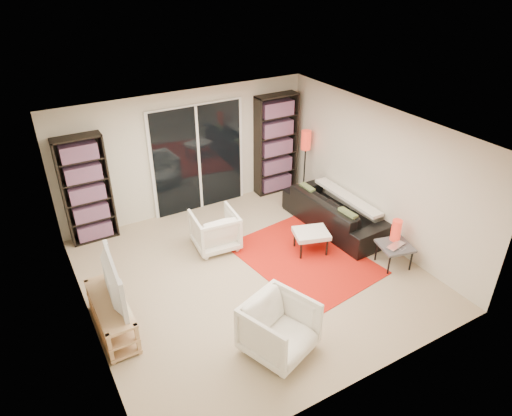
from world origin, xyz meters
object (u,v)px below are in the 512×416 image
object	(u,v)px
ottoman	(311,234)
floor_lamp	(306,147)
bookshelf_left	(86,190)
tv_stand	(112,315)
sofa	(335,212)
bookshelf_right	(276,145)
armchair_front	(279,328)
armchair_back	(215,230)
side_table	(395,247)

from	to	relation	value
ottoman	floor_lamp	xyz separation A→B (m)	(1.10, 1.78, 0.76)
bookshelf_left	tv_stand	size ratio (longest dim) A/B	1.53
sofa	tv_stand	bearing A→B (deg)	95.66
bookshelf_left	floor_lamp	bearing A→B (deg)	-6.87
bookshelf_left	bookshelf_right	xyz separation A→B (m)	(3.85, -0.00, 0.07)
bookshelf_right	floor_lamp	size ratio (longest dim) A/B	1.46
bookshelf_left	sofa	size ratio (longest dim) A/B	0.89
bookshelf_left	sofa	world-z (taller)	bookshelf_left
armchair_front	tv_stand	bearing A→B (deg)	120.57
sofa	floor_lamp	distance (m)	1.57
armchair_back	floor_lamp	size ratio (longest dim) A/B	0.52
tv_stand	bookshelf_left	bearing A→B (deg)	82.72
tv_stand	sofa	world-z (taller)	sofa
floor_lamp	ottoman	bearing A→B (deg)	-121.67
bookshelf_left	sofa	distance (m)	4.46
armchair_front	ottoman	size ratio (longest dim) A/B	1.20
bookshelf_left	side_table	bearing A→B (deg)	-38.91
armchair_front	floor_lamp	size ratio (longest dim) A/B	0.57
sofa	ottoman	distance (m)	0.97
tv_stand	sofa	distance (m)	4.37
side_table	bookshelf_left	bearing A→B (deg)	141.09
bookshelf_left	ottoman	xyz separation A→B (m)	(3.14, -2.29, -0.63)
tv_stand	floor_lamp	xyz separation A→B (m)	(4.56, 1.97, 0.84)
tv_stand	floor_lamp	size ratio (longest dim) A/B	0.88
side_table	armchair_back	bearing A→B (deg)	139.81
tv_stand	armchair_back	distance (m)	2.38
bookshelf_left	side_table	xyz separation A→B (m)	(4.09, -3.30, -0.62)
sofa	armchair_back	bearing A→B (deg)	74.71
armchair_back	armchair_front	bearing A→B (deg)	88.16
side_table	armchair_front	bearing A→B (deg)	-166.67
bookshelf_left	side_table	world-z (taller)	bookshelf_left
sofa	floor_lamp	size ratio (longest dim) A/B	1.51
bookshelf_left	bookshelf_right	world-z (taller)	bookshelf_right
bookshelf_right	armchair_front	world-z (taller)	bookshelf_right
armchair_front	bookshelf_right	bearing A→B (deg)	38.42
bookshelf_left	armchair_back	size ratio (longest dim) A/B	2.58
bookshelf_left	side_table	size ratio (longest dim) A/B	3.20
bookshelf_right	tv_stand	size ratio (longest dim) A/B	1.65
armchair_back	floor_lamp	xyz separation A→B (m)	(2.47, 0.83, 0.76)
armchair_back	ottoman	bearing A→B (deg)	150.59
bookshelf_left	armchair_front	world-z (taller)	bookshelf_left
ottoman	sofa	bearing A→B (deg)	27.37
armchair_front	armchair_back	bearing A→B (deg)	62.75
bookshelf_right	sofa	bearing A→B (deg)	-85.19
ottoman	armchair_back	bearing A→B (deg)	145.33
bookshelf_left	bookshelf_right	bearing A→B (deg)	-0.00
bookshelf_left	armchair_back	distance (m)	2.31
sofa	ottoman	world-z (taller)	sofa
bookshelf_right	floor_lamp	distance (m)	0.64
side_table	floor_lamp	distance (m)	2.89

